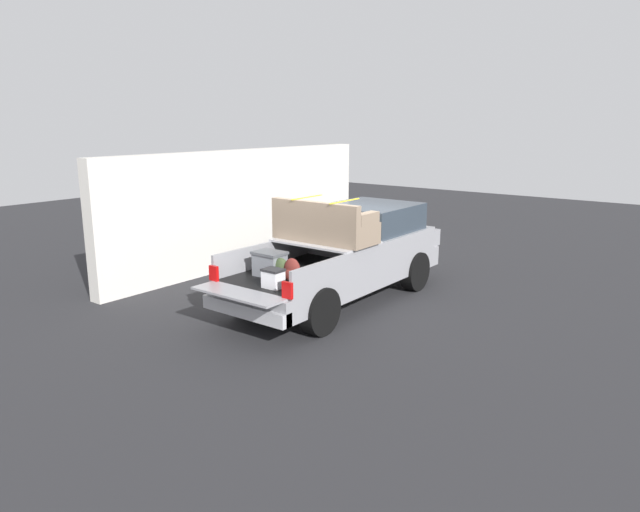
# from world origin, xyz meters

# --- Properties ---
(ground_plane) EXTENTS (40.00, 40.00, 0.00)m
(ground_plane) POSITION_xyz_m (0.00, 0.00, 0.00)
(ground_plane) COLOR #262628
(pickup_truck) EXTENTS (6.05, 2.07, 2.23)m
(pickup_truck) POSITION_xyz_m (0.38, 0.00, 0.99)
(pickup_truck) COLOR gray
(pickup_truck) RESTS_ON ground_plane
(building_facade) EXTENTS (9.04, 0.36, 3.00)m
(building_facade) POSITION_xyz_m (1.33, 3.96, 1.50)
(building_facade) COLOR silver
(building_facade) RESTS_ON ground_plane
(trash_can) EXTENTS (0.60, 0.60, 0.98)m
(trash_can) POSITION_xyz_m (2.85, 2.85, 0.50)
(trash_can) COLOR #3F4C66
(trash_can) RESTS_ON ground_plane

